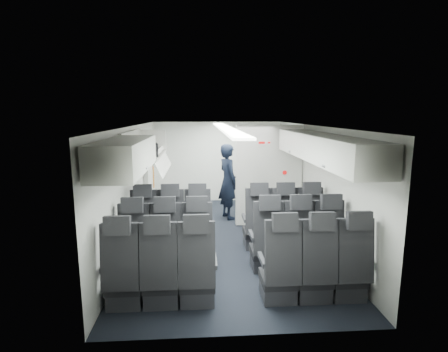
{
  "coord_description": "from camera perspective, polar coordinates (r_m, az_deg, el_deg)",
  "views": [
    {
      "loc": [
        -0.46,
        -6.4,
        2.38
      ],
      "look_at": [
        0.0,
        0.4,
        1.15
      ],
      "focal_mm": 28.0,
      "sensor_mm": 36.0,
      "label": 1
    }
  ],
  "objects": [
    {
      "name": "seat_row_mid",
      "position": [
        5.36,
        1.36,
        -11.4
      ],
      "size": [
        3.33,
        0.56,
        1.24
      ],
      "color": "black",
      "rests_on": "cabin_shell"
    },
    {
      "name": "carry_on_bag",
      "position": [
        5.86,
        -12.63,
        4.1
      ],
      "size": [
        0.42,
        0.33,
        0.23
      ],
      "primitive_type": "cube",
      "rotation": [
        0.0,
        0.0,
        0.18
      ],
      "color": "black",
      "rests_on": "overhead_bin_left_front_open"
    },
    {
      "name": "papers",
      "position": [
        7.84,
        2.07,
        0.51
      ],
      "size": [
        0.19,
        0.05,
        0.13
      ],
      "primitive_type": "cube",
      "rotation": [
        0.0,
        0.0,
        -0.16
      ],
      "color": "white",
      "rests_on": "flight_attendant"
    },
    {
      "name": "seat_row_rear",
      "position": [
        4.54,
        2.44,
        -15.57
      ],
      "size": [
        3.33,
        0.56,
        1.24
      ],
      "color": "black",
      "rests_on": "cabin_shell"
    },
    {
      "name": "overhead_bin_right_front",
      "position": [
        6.45,
        12.98,
        5.34
      ],
      "size": [
        0.53,
        1.7,
        0.4
      ],
      "color": "white",
      "rests_on": "cabin_shell"
    },
    {
      "name": "cabin_shell",
      "position": [
        6.54,
        0.24,
        -0.85
      ],
      "size": [
        3.41,
        6.01,
        2.16
      ],
      "color": "black",
      "rests_on": "ground"
    },
    {
      "name": "boarding_door",
      "position": [
        8.16,
        -12.12,
        -0.05
      ],
      "size": [
        0.12,
        1.27,
        1.86
      ],
      "color": "silver",
      "rests_on": "cabin_shell"
    },
    {
      "name": "overhead_bin_right_rear",
      "position": [
        4.8,
        18.98,
        3.45
      ],
      "size": [
        0.53,
        1.8,
        0.4
      ],
      "color": "white",
      "rests_on": "cabin_shell"
    },
    {
      "name": "galley_unit",
      "position": [
        9.34,
        4.85,
        1.39
      ],
      "size": [
        0.85,
        0.52,
        1.9
      ],
      "color": "#939399",
      "rests_on": "cabin_shell"
    },
    {
      "name": "seat_row_front",
      "position": [
        6.21,
        0.59,
        -8.34
      ],
      "size": [
        3.33,
        0.56,
        1.24
      ],
      "color": "black",
      "rests_on": "cabin_shell"
    },
    {
      "name": "flight_attendant",
      "position": [
        7.91,
        0.66,
        -0.89
      ],
      "size": [
        0.6,
        0.73,
        1.71
      ],
      "primitive_type": "imported",
      "rotation": [
        0.0,
        0.0,
        1.92
      ],
      "color": "black",
      "rests_on": "ground"
    },
    {
      "name": "bulkhead_partition",
      "position": [
        7.46,
        7.32,
        0.08
      ],
      "size": [
        1.4,
        0.15,
        2.13
      ],
      "color": "silver",
      "rests_on": "cabin_shell"
    },
    {
      "name": "overhead_bin_left_front_open",
      "position": [
        6.26,
        -12.91,
        4.08
      ],
      "size": [
        0.64,
        1.7,
        0.72
      ],
      "color": "#9E9E93",
      "rests_on": "cabin_shell"
    },
    {
      "name": "overhead_bin_left_rear",
      "position": [
        4.53,
        -15.84,
        3.24
      ],
      "size": [
        0.53,
        1.8,
        0.4
      ],
      "color": "white",
      "rests_on": "cabin_shell"
    }
  ]
}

